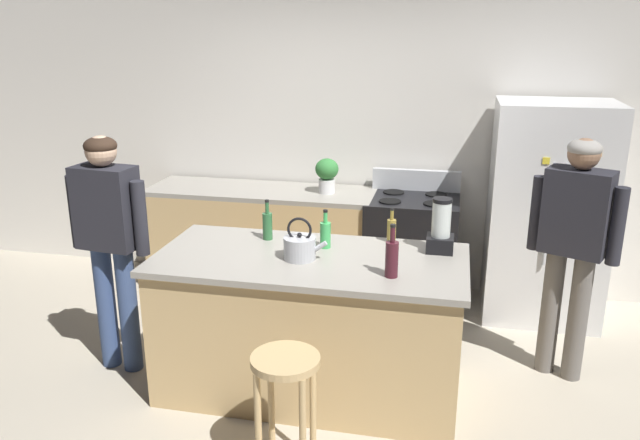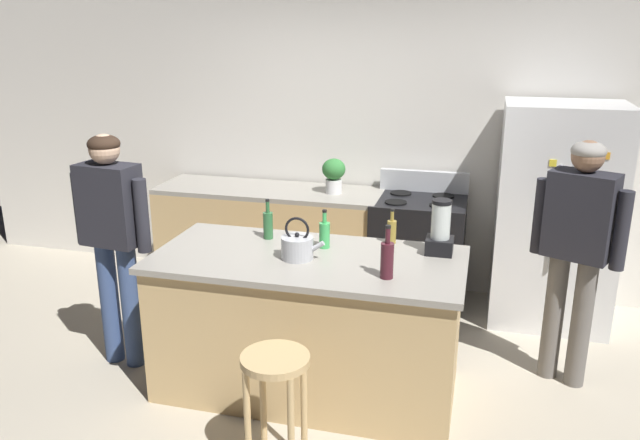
% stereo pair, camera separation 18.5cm
% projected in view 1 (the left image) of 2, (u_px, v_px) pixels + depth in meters
% --- Properties ---
extents(ground_plane, '(14.00, 14.00, 0.00)m').
position_uv_depth(ground_plane, '(311.00, 387.00, 4.21)').
color(ground_plane, '#B2A893').
extents(back_wall, '(8.00, 0.10, 2.70)m').
position_uv_depth(back_wall, '(359.00, 138.00, 5.63)').
color(back_wall, silver).
rests_on(back_wall, ground_plane).
extents(kitchen_island, '(1.95, 0.94, 0.93)m').
position_uv_depth(kitchen_island, '(310.00, 324.00, 4.07)').
color(kitchen_island, tan).
rests_on(kitchen_island, ground_plane).
extents(back_counter_run, '(2.00, 0.64, 0.93)m').
position_uv_depth(back_counter_run, '(263.00, 239.00, 5.68)').
color(back_counter_run, tan).
rests_on(back_counter_run, ground_plane).
extents(refrigerator, '(0.90, 0.73, 1.76)m').
position_uv_depth(refrigerator, '(547.00, 213.00, 5.02)').
color(refrigerator, silver).
rests_on(refrigerator, ground_plane).
extents(stove_range, '(0.76, 0.65, 1.11)m').
position_uv_depth(stove_range, '(411.00, 250.00, 5.38)').
color(stove_range, black).
rests_on(stove_range, ground_plane).
extents(person_by_island_left, '(0.60, 0.26, 1.65)m').
position_uv_depth(person_by_island_left, '(109.00, 232.00, 4.18)').
color(person_by_island_left, '#384C7A').
rests_on(person_by_island_left, ground_plane).
extents(person_by_sink_right, '(0.58, 0.36, 1.65)m').
position_uv_depth(person_by_sink_right, '(574.00, 237.00, 4.09)').
color(person_by_sink_right, '#66605B').
rests_on(person_by_sink_right, ground_plane).
extents(bar_stool, '(0.36, 0.36, 0.71)m').
position_uv_depth(bar_stool, '(286.00, 385.00, 3.25)').
color(bar_stool, tan).
rests_on(bar_stool, ground_plane).
extents(potted_plant, '(0.20, 0.20, 0.30)m').
position_uv_depth(potted_plant, '(327.00, 173.00, 5.37)').
color(potted_plant, silver).
rests_on(potted_plant, back_counter_run).
extents(blender_appliance, '(0.17, 0.17, 0.35)m').
position_uv_depth(blender_appliance, '(441.00, 229.00, 3.99)').
color(blender_appliance, black).
rests_on(blender_appliance, kitchen_island).
extents(bottle_wine, '(0.08, 0.08, 0.32)m').
position_uv_depth(bottle_wine, '(392.00, 258.00, 3.59)').
color(bottle_wine, '#471923').
rests_on(bottle_wine, kitchen_island).
extents(bottle_vinegar, '(0.06, 0.06, 0.24)m').
position_uv_depth(bottle_vinegar, '(391.00, 230.00, 4.18)').
color(bottle_vinegar, olive).
rests_on(bottle_vinegar, kitchen_island).
extents(bottle_soda, '(0.07, 0.07, 0.26)m').
position_uv_depth(bottle_soda, '(325.00, 234.00, 4.07)').
color(bottle_soda, '#3FB259').
rests_on(bottle_soda, kitchen_island).
extents(bottle_olive_oil, '(0.07, 0.07, 0.28)m').
position_uv_depth(bottle_olive_oil, '(267.00, 225.00, 4.23)').
color(bottle_olive_oil, '#2D6638').
rests_on(bottle_olive_oil, kitchen_island).
extents(tea_kettle, '(0.28, 0.20, 0.27)m').
position_uv_depth(tea_kettle, '(300.00, 247.00, 3.88)').
color(tea_kettle, '#B7BABF').
rests_on(tea_kettle, kitchen_island).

